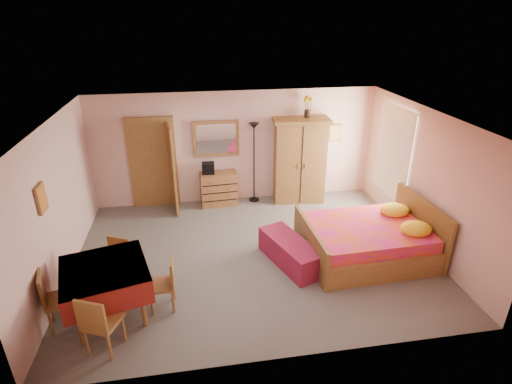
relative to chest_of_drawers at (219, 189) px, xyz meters
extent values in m
plane|color=slate|center=(0.46, -2.24, -0.39)|extent=(6.50, 6.50, 0.00)
plane|color=brown|center=(0.46, -2.24, 2.21)|extent=(6.50, 6.50, 0.00)
cube|color=beige|center=(0.46, 0.26, 0.91)|extent=(6.50, 0.10, 2.60)
cube|color=beige|center=(0.46, -4.74, 0.91)|extent=(6.50, 0.10, 2.60)
cube|color=beige|center=(-2.79, -2.24, 0.91)|extent=(0.10, 5.00, 2.60)
cube|color=beige|center=(3.71, -2.24, 0.91)|extent=(0.10, 5.00, 2.60)
cube|color=#9E6B35|center=(-1.44, 0.23, 0.63)|extent=(1.06, 0.12, 2.15)
cube|color=white|center=(3.67, -1.04, 1.06)|extent=(0.08, 1.40, 1.95)
cube|color=orange|center=(-2.76, -2.84, 1.31)|extent=(0.04, 0.32, 0.42)
cube|color=#D8BF59|center=(2.81, 0.23, 1.16)|extent=(0.30, 0.04, 0.40)
cube|color=#975E33|center=(0.00, 0.00, 0.00)|extent=(0.86, 0.47, 0.79)
cube|color=white|center=(0.00, 0.21, 1.16)|extent=(1.04, 0.09, 0.82)
cube|color=black|center=(-0.22, 0.02, 0.52)|extent=(0.29, 0.22, 0.26)
cube|color=black|center=(0.85, 0.08, 0.56)|extent=(0.29, 0.29, 1.90)
cube|color=brown|center=(1.90, -0.04, 0.60)|extent=(1.33, 0.76, 2.00)
cube|color=yellow|center=(2.05, 0.03, 1.84)|extent=(0.20, 0.20, 0.48)
cube|color=#D91587|center=(2.50, -2.62, 0.13)|extent=(2.32, 1.86, 1.05)
cube|color=maroon|center=(1.07, -2.62, -0.16)|extent=(0.96, 1.49, 0.47)
cube|color=maroon|center=(-1.90, -3.52, 0.03)|extent=(1.43, 1.43, 0.86)
cube|color=#A56D37|center=(-1.86, -4.17, 0.07)|extent=(0.55, 0.55, 0.93)
cube|color=olive|center=(-1.90, -2.86, 0.04)|extent=(0.52, 0.52, 0.86)
cube|color=olive|center=(-2.54, -3.60, 0.06)|extent=(0.51, 0.51, 0.92)
cube|color=#996533|center=(-1.14, -3.45, 0.03)|extent=(0.39, 0.39, 0.85)
camera|label=1|loc=(-0.53, -8.52, 3.80)|focal=28.00mm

